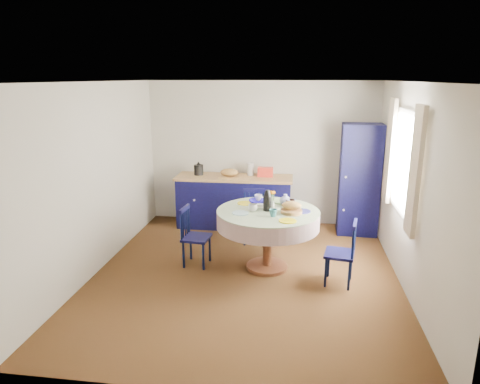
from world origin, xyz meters
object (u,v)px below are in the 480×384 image
at_px(chair_left, 194,236).
at_px(chair_far, 254,216).
at_px(pantry_cabinet, 359,180).
at_px(cobalt_bowl, 258,202).
at_px(chair_right, 343,252).
at_px(mug_a, 253,208).
at_px(mug_b, 273,213).
at_px(mug_c, 290,203).
at_px(mug_d, 258,198).
at_px(kitchen_counter, 234,201).
at_px(dining_table, 268,220).

height_order(chair_left, chair_far, chair_far).
height_order(pantry_cabinet, cobalt_bowl, pantry_cabinet).
xyz_separation_m(pantry_cabinet, chair_right, (-0.42, -1.94, -0.49)).
height_order(mug_a, mug_b, mug_b).
relative_size(mug_b, mug_c, 0.77).
bearing_deg(cobalt_bowl, mug_c, -12.48).
height_order(mug_c, mug_d, mug_c).
xyz_separation_m(mug_c, cobalt_bowl, (-0.46, 0.10, -0.02)).
xyz_separation_m(pantry_cabinet, mug_c, (-1.10, -1.41, -0.03)).
bearing_deg(cobalt_bowl, chair_right, -28.81).
height_order(chair_far, chair_right, chair_right).
relative_size(kitchen_counter, pantry_cabinet, 1.10).
bearing_deg(chair_left, dining_table, -84.45).
height_order(mug_c, cobalt_bowl, mug_c).
distance_m(pantry_cabinet, chair_far, 1.86).
bearing_deg(mug_d, chair_left, -153.96).
relative_size(kitchen_counter, cobalt_bowl, 8.17).
distance_m(mug_b, mug_c, 0.49).
distance_m(dining_table, chair_right, 1.05).
relative_size(chair_right, cobalt_bowl, 3.41).
relative_size(chair_left, mug_c, 6.19).
xyz_separation_m(kitchen_counter, mug_a, (0.51, -1.71, 0.42)).
bearing_deg(kitchen_counter, chair_right, -50.51).
xyz_separation_m(mug_b, mug_c, (0.21, 0.44, 0.00)).
bearing_deg(dining_table, kitchen_counter, 113.35).
relative_size(mug_d, cobalt_bowl, 0.44).
relative_size(chair_right, mug_c, 6.24).
relative_size(chair_far, cobalt_bowl, 3.40).
bearing_deg(cobalt_bowl, mug_a, -94.89).
distance_m(chair_far, mug_c, 1.08).
bearing_deg(kitchen_counter, mug_a, -74.09).
xyz_separation_m(pantry_cabinet, dining_table, (-1.38, -1.61, -0.21)).
height_order(chair_left, cobalt_bowl, cobalt_bowl).
relative_size(dining_table, chair_right, 1.63).
bearing_deg(chair_right, chair_left, -88.92).
bearing_deg(chair_left, chair_right, -94.19).
bearing_deg(chair_left, cobalt_bowl, -65.42).
xyz_separation_m(chair_right, cobalt_bowl, (-1.14, 0.62, 0.44)).
bearing_deg(chair_far, cobalt_bowl, -87.84).
bearing_deg(mug_d, dining_table, -66.42).
bearing_deg(pantry_cabinet, chair_far, -158.00).
xyz_separation_m(dining_table, chair_left, (-1.03, -0.01, -0.28)).
relative_size(kitchen_counter, chair_right, 2.39).
bearing_deg(chair_left, mug_a, -88.28).
relative_size(chair_far, mug_d, 7.71).
xyz_separation_m(chair_left, chair_right, (1.99, -0.32, 0.00)).
xyz_separation_m(chair_far, mug_d, (0.12, -0.57, 0.46)).
height_order(chair_right, mug_b, mug_b).
bearing_deg(mug_b, mug_a, 145.51).
bearing_deg(mug_d, mug_a, -93.57).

